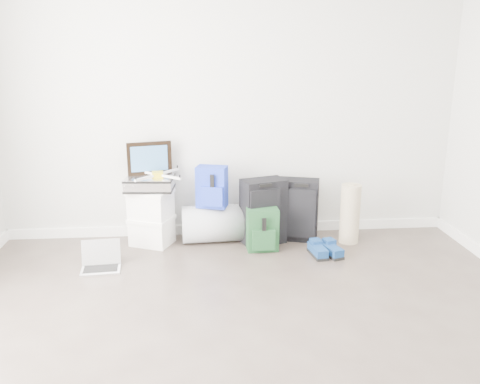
{
  "coord_description": "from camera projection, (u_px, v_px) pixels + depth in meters",
  "views": [
    {
      "loc": [
        -0.32,
        -2.47,
        1.84
      ],
      "look_at": [
        0.05,
        1.9,
        0.6
      ],
      "focal_mm": 38.0,
      "sensor_mm": 36.0,
      "label": 1
    }
  ],
  "objects": [
    {
      "name": "ground",
      "position": [
        259.0,
        384.0,
        2.89
      ],
      "size": [
        5.0,
        5.0,
        0.0
      ],
      "primitive_type": "plane",
      "color": "#3B312B",
      "rests_on": "ground"
    },
    {
      "name": "room_envelope",
      "position": [
        263.0,
        75.0,
        2.44
      ],
      "size": [
        4.52,
        5.02,
        2.71
      ],
      "color": "beige",
      "rests_on": "ground"
    },
    {
      "name": "boxes_stack",
      "position": [
        151.0,
        217.0,
        4.91
      ],
      "size": [
        0.48,
        0.44,
        0.55
      ],
      "rotation": [
        0.0,
        0.0,
        -0.41
      ],
      "color": "white",
      "rests_on": "ground"
    },
    {
      "name": "briefcase",
      "position": [
        150.0,
        183.0,
        4.82
      ],
      "size": [
        0.47,
        0.36,
        0.13
      ],
      "primitive_type": "cube",
      "rotation": [
        0.0,
        0.0,
        -0.09
      ],
      "color": "#B2B2B7",
      "rests_on": "boxes_stack"
    },
    {
      "name": "painting",
      "position": [
        149.0,
        158.0,
        4.85
      ],
      "size": [
        0.42,
        0.13,
        0.32
      ],
      "rotation": [
        0.0,
        0.0,
        0.24
      ],
      "color": "black",
      "rests_on": "briefcase"
    },
    {
      "name": "drone",
      "position": [
        158.0,
        175.0,
        4.78
      ],
      "size": [
        0.46,
        0.46,
        0.05
      ],
      "rotation": [
        0.0,
        0.0,
        0.09
      ],
      "color": "gold",
      "rests_on": "briefcase"
    },
    {
      "name": "duffel_bag",
      "position": [
        212.0,
        224.0,
        5.0
      ],
      "size": [
        0.61,
        0.39,
        0.37
      ],
      "primitive_type": "cylinder",
      "rotation": [
        0.0,
        1.57,
        0.05
      ],
      "color": "#9A9EA3",
      "rests_on": "ground"
    },
    {
      "name": "blue_backpack",
      "position": [
        212.0,
        188.0,
        4.87
      ],
      "size": [
        0.32,
        0.27,
        0.4
      ],
      "rotation": [
        0.0,
        0.0,
        -0.28
      ],
      "color": "#1C3CB8",
      "rests_on": "duffel_bag"
    },
    {
      "name": "large_suitcase",
      "position": [
        263.0,
        212.0,
        4.93
      ],
      "size": [
        0.47,
        0.37,
        0.64
      ],
      "rotation": [
        0.0,
        0.0,
        0.31
      ],
      "color": "black",
      "rests_on": "ground"
    },
    {
      "name": "green_backpack",
      "position": [
        263.0,
        230.0,
        4.78
      ],
      "size": [
        0.3,
        0.22,
        0.41
      ],
      "rotation": [
        0.0,
        0.0,
        0.03
      ],
      "color": "#14391F",
      "rests_on": "ground"
    },
    {
      "name": "carry_on",
      "position": [
        298.0,
        210.0,
        5.03
      ],
      "size": [
        0.44,
        0.35,
        0.61
      ],
      "rotation": [
        0.0,
        0.0,
        -0.29
      ],
      "color": "black",
      "rests_on": "ground"
    },
    {
      "name": "shoes",
      "position": [
        324.0,
        251.0,
        4.69
      ],
      "size": [
        0.3,
        0.3,
        0.09
      ],
      "rotation": [
        0.0,
        0.0,
        0.21
      ],
      "color": "black",
      "rests_on": "ground"
    },
    {
      "name": "rolled_rug",
      "position": [
        350.0,
        214.0,
        4.95
      ],
      "size": [
        0.19,
        0.19,
        0.58
      ],
      "primitive_type": "cylinder",
      "color": "tan",
      "rests_on": "ground"
    },
    {
      "name": "laptop",
      "position": [
        101.0,
        262.0,
        4.41
      ],
      "size": [
        0.35,
        0.27,
        0.24
      ],
      "rotation": [
        0.0,
        0.0,
        0.09
      ],
      "color": "silver",
      "rests_on": "ground"
    }
  ]
}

